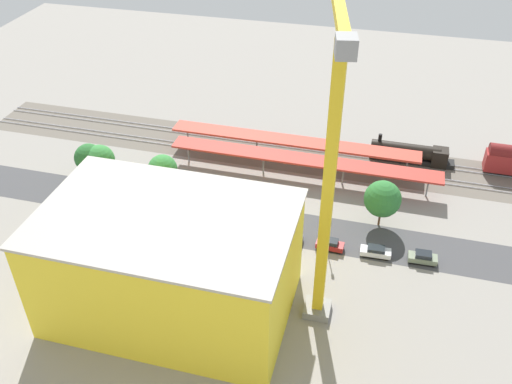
# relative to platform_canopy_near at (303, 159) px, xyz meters

# --- Properties ---
(ground_plane) EXTENTS (194.41, 194.41, 0.00)m
(ground_plane) POSITION_rel_platform_canopy_near_xyz_m (7.85, 13.00, -4.12)
(ground_plane) COLOR gray
(ground_plane) RESTS_ON ground
(rail_bed) EXTENTS (121.68, 15.00, 0.01)m
(rail_bed) POSITION_rel_platform_canopy_near_xyz_m (7.85, -8.20, -4.12)
(rail_bed) COLOR #665E54
(rail_bed) RESTS_ON ground
(street_asphalt) EXTENTS (121.62, 10.65, 0.01)m
(street_asphalt) POSITION_rel_platform_canopy_near_xyz_m (7.85, 15.06, -4.12)
(street_asphalt) COLOR #424244
(street_asphalt) RESTS_ON ground
(track_rails) EXTENTS (121.49, 8.56, 0.12)m
(track_rails) POSITION_rel_platform_canopy_near_xyz_m (7.85, -8.20, -3.94)
(track_rails) COLOR #9E9EA8
(track_rails) RESTS_ON ground
(platform_canopy_near) EXTENTS (50.24, 4.78, 4.35)m
(platform_canopy_near) POSITION_rel_platform_canopy_near_xyz_m (0.00, 0.00, 0.00)
(platform_canopy_near) COLOR #B73328
(platform_canopy_near) RESTS_ON ground
(platform_canopy_far) EXTENTS (48.65, 4.72, 4.27)m
(platform_canopy_far) POSITION_rel_platform_canopy_near_xyz_m (3.07, -6.28, -0.11)
(platform_canopy_far) COLOR #C63D2D
(platform_canopy_far) RESTS_ON ground
(locomotive) EXTENTS (16.13, 3.05, 5.15)m
(locomotive) POSITION_rel_platform_canopy_near_xyz_m (-19.77, -10.87, -2.29)
(locomotive) COLOR black
(locomotive) RESTS_ON ground
(parked_car_0) EXTENTS (4.43, 2.01, 1.86)m
(parked_car_0) POSITION_rel_platform_canopy_near_xyz_m (-22.05, 18.29, -3.30)
(parked_car_0) COLOR black
(parked_car_0) RESTS_ON ground
(parked_car_1) EXTENTS (4.77, 1.96, 1.69)m
(parked_car_1) POSITION_rel_platform_canopy_near_xyz_m (-14.93, 18.58, -3.36)
(parked_car_1) COLOR black
(parked_car_1) RESTS_ON ground
(parked_car_2) EXTENTS (4.46, 2.03, 1.85)m
(parked_car_2) POSITION_rel_platform_canopy_near_xyz_m (-7.80, 18.72, -3.30)
(parked_car_2) COLOR black
(parked_car_2) RESTS_ON ground
(parked_car_3) EXTENTS (4.66, 1.91, 1.74)m
(parked_car_3) POSITION_rel_platform_canopy_near_xyz_m (-1.05, 18.52, -3.36)
(parked_car_3) COLOR black
(parked_car_3) RESTS_ON ground
(parked_car_4) EXTENTS (4.18, 1.89, 1.54)m
(parked_car_4) POSITION_rel_platform_canopy_near_xyz_m (5.99, 18.41, -3.43)
(parked_car_4) COLOR black
(parked_car_4) RESTS_ON ground
(construction_building) EXTENTS (32.29, 20.85, 15.57)m
(construction_building) POSITION_rel_platform_canopy_near_xyz_m (11.75, 35.99, 3.66)
(construction_building) COLOR yellow
(construction_building) RESTS_ON ground
(construction_roof_slab) EXTENTS (32.90, 21.46, 0.40)m
(construction_roof_slab) POSITION_rel_platform_canopy_near_xyz_m (11.75, 35.99, 11.65)
(construction_roof_slab) COLOR #ADA89E
(construction_roof_slab) RESTS_ON construction_building
(tower_crane) EXTENTS (5.86, 23.88, 41.16)m
(tower_crane) POSITION_rel_platform_canopy_near_xyz_m (-7.68, 30.95, 19.57)
(tower_crane) COLOR gray
(tower_crane) RESTS_ON ground
(box_truck_0) EXTENTS (8.64, 3.27, 3.34)m
(box_truck_0) POSITION_rel_platform_canopy_near_xyz_m (2.66, 21.47, -2.48)
(box_truck_0) COLOR black
(box_truck_0) RESTS_ON ground
(box_truck_1) EXTENTS (8.65, 2.83, 3.58)m
(box_truck_1) POSITION_rel_platform_canopy_near_xyz_m (22.71, 20.16, -2.36)
(box_truck_1) COLOR black
(box_truck_1) RESTS_ON ground
(street_tree_0) EXTENTS (5.20, 5.20, 7.92)m
(street_tree_0) POSITION_rel_platform_canopy_near_xyz_m (23.06, 11.01, 1.18)
(street_tree_0) COLOR brown
(street_tree_0) RESTS_ON ground
(street_tree_1) EXTENTS (5.28, 5.28, 7.38)m
(street_tree_1) POSITION_rel_platform_canopy_near_xyz_m (37.91, 9.94, 0.60)
(street_tree_1) COLOR brown
(street_tree_1) RESTS_ON ground
(street_tree_2) EXTENTS (5.45, 5.45, 7.38)m
(street_tree_2) POSITION_rel_platform_canopy_near_xyz_m (35.79, 9.87, 0.52)
(street_tree_2) COLOR brown
(street_tree_2) RESTS_ON ground
(street_tree_3) EXTENTS (6.08, 6.08, 8.39)m
(street_tree_3) POSITION_rel_platform_canopy_near_xyz_m (-14.91, 10.65, 1.22)
(street_tree_3) COLOR brown
(street_tree_3) RESTS_ON ground
(traffic_light) EXTENTS (0.50, 0.36, 6.26)m
(traffic_light) POSITION_rel_platform_canopy_near_xyz_m (-7.58, 19.69, 0.06)
(traffic_light) COLOR #333333
(traffic_light) RESTS_ON ground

